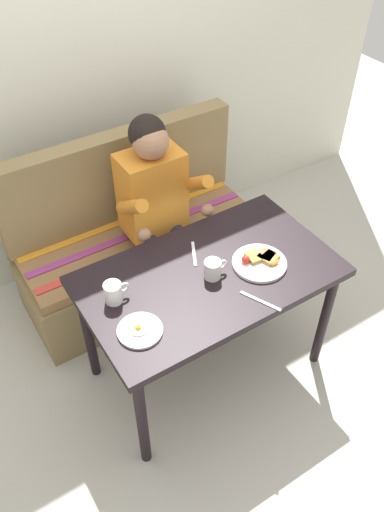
{
  "coord_description": "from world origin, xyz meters",
  "views": [
    {
      "loc": [
        -0.97,
        -1.39,
        2.42
      ],
      "look_at": [
        0.0,
        0.15,
        0.72
      ],
      "focal_mm": 36.19,
      "sensor_mm": 36.0,
      "label": 1
    }
  ],
  "objects_px": {
    "coffee_mug": "(114,292)",
    "fork": "(194,254)",
    "table": "(209,285)",
    "coffee_mug_second": "(213,269)",
    "couch": "(138,245)",
    "plate_breakfast": "(260,262)",
    "plate_eggs": "(140,330)",
    "person": "(158,202)",
    "knife": "(260,301)"
  },
  "relations": [
    {
      "from": "plate_eggs",
      "to": "knife",
      "type": "height_order",
      "value": "plate_eggs"
    },
    {
      "from": "coffee_mug_second",
      "to": "couch",
      "type": "bearing_deg",
      "value": 90.19
    },
    {
      "from": "plate_breakfast",
      "to": "knife",
      "type": "xyz_separation_m",
      "value": [
        -0.15,
        -0.19,
        -0.01
      ]
    },
    {
      "from": "person",
      "to": "coffee_mug",
      "type": "bearing_deg",
      "value": -135.13
    },
    {
      "from": "couch",
      "to": "plate_eggs",
      "type": "bearing_deg",
      "value": -115.88
    },
    {
      "from": "couch",
      "to": "plate_breakfast",
      "type": "xyz_separation_m",
      "value": [
        0.24,
        -0.84,
        0.41
      ]
    },
    {
      "from": "person",
      "to": "coffee_mug_second",
      "type": "xyz_separation_m",
      "value": [
        -0.06,
        -0.62,
        0.04
      ]
    },
    {
      "from": "table",
      "to": "coffee_mug",
      "type": "height_order",
      "value": "coffee_mug"
    },
    {
      "from": "knife",
      "to": "person",
      "type": "bearing_deg",
      "value": 67.22
    },
    {
      "from": "couch",
      "to": "plate_eggs",
      "type": "xyz_separation_m",
      "value": [
        -0.44,
        -0.9,
        0.41
      ]
    },
    {
      "from": "plate_breakfast",
      "to": "fork",
      "type": "relative_size",
      "value": 1.52
    },
    {
      "from": "fork",
      "to": "coffee_mug",
      "type": "bearing_deg",
      "value": -144.15
    },
    {
      "from": "coffee_mug",
      "to": "fork",
      "type": "distance_m",
      "value": 0.46
    },
    {
      "from": "fork",
      "to": "knife",
      "type": "bearing_deg",
      "value": -51.06
    },
    {
      "from": "plate_eggs",
      "to": "plate_breakfast",
      "type": "bearing_deg",
      "value": 4.82
    },
    {
      "from": "person",
      "to": "plate_breakfast",
      "type": "xyz_separation_m",
      "value": [
        0.17,
        -0.67,
        0.0
      ]
    },
    {
      "from": "coffee_mug",
      "to": "plate_breakfast",
      "type": "bearing_deg",
      "value": -13.02
    },
    {
      "from": "person",
      "to": "plate_breakfast",
      "type": "height_order",
      "value": "person"
    },
    {
      "from": "coffee_mug_second",
      "to": "plate_breakfast",
      "type": "bearing_deg",
      "value": -12.02
    },
    {
      "from": "coffee_mug",
      "to": "plate_eggs",
      "type": "bearing_deg",
      "value": -87.15
    },
    {
      "from": "table",
      "to": "fork",
      "type": "bearing_deg",
      "value": 86.18
    },
    {
      "from": "couch",
      "to": "knife",
      "type": "distance_m",
      "value": 1.11
    },
    {
      "from": "plate_eggs",
      "to": "coffee_mug_second",
      "type": "relative_size",
      "value": 1.62
    },
    {
      "from": "table",
      "to": "person",
      "type": "height_order",
      "value": "person"
    },
    {
      "from": "couch",
      "to": "coffee_mug",
      "type": "xyz_separation_m",
      "value": [
        -0.45,
        -0.68,
        0.45
      ]
    },
    {
      "from": "person",
      "to": "coffee_mug_second",
      "type": "distance_m",
      "value": 0.62
    },
    {
      "from": "person",
      "to": "coffee_mug_second",
      "type": "height_order",
      "value": "person"
    },
    {
      "from": "coffee_mug_second",
      "to": "table",
      "type": "bearing_deg",
      "value": 95.9
    },
    {
      "from": "couch",
      "to": "person",
      "type": "distance_m",
      "value": 0.45
    },
    {
      "from": "table",
      "to": "plate_eggs",
      "type": "xyz_separation_m",
      "value": [
        -0.44,
        -0.13,
        0.09
      ]
    },
    {
      "from": "coffee_mug",
      "to": "fork",
      "type": "xyz_separation_m",
      "value": [
        0.46,
        0.07,
        -0.05
      ]
    },
    {
      "from": "plate_breakfast",
      "to": "knife",
      "type": "relative_size",
      "value": 1.29
    },
    {
      "from": "table",
      "to": "fork",
      "type": "xyz_separation_m",
      "value": [
        0.01,
        0.15,
        0.08
      ]
    },
    {
      "from": "table",
      "to": "person",
      "type": "distance_m",
      "value": 0.6
    },
    {
      "from": "coffee_mug",
      "to": "coffee_mug_second",
      "type": "height_order",
      "value": "coffee_mug"
    },
    {
      "from": "plate_breakfast",
      "to": "plate_eggs",
      "type": "relative_size",
      "value": 1.35
    },
    {
      "from": "coffee_mug",
      "to": "knife",
      "type": "relative_size",
      "value": 0.59
    },
    {
      "from": "couch",
      "to": "person",
      "type": "bearing_deg",
      "value": -69.95
    },
    {
      "from": "table",
      "to": "coffee_mug_second",
      "type": "relative_size",
      "value": 10.17
    },
    {
      "from": "table",
      "to": "coffee_mug_second",
      "type": "xyz_separation_m",
      "value": [
        0.0,
        -0.03,
        0.13
      ]
    },
    {
      "from": "table",
      "to": "plate_breakfast",
      "type": "bearing_deg",
      "value": -17.7
    },
    {
      "from": "couch",
      "to": "coffee_mug_second",
      "type": "height_order",
      "value": "couch"
    },
    {
      "from": "plate_eggs",
      "to": "table",
      "type": "bearing_deg",
      "value": 16.97
    },
    {
      "from": "coffee_mug_second",
      "to": "fork",
      "type": "relative_size",
      "value": 0.69
    },
    {
      "from": "table",
      "to": "plate_eggs",
      "type": "height_order",
      "value": "plate_eggs"
    },
    {
      "from": "plate_breakfast",
      "to": "knife",
      "type": "height_order",
      "value": "plate_breakfast"
    },
    {
      "from": "couch",
      "to": "fork",
      "type": "bearing_deg",
      "value": -89.09
    },
    {
      "from": "plate_breakfast",
      "to": "person",
      "type": "bearing_deg",
      "value": 104.69
    },
    {
      "from": "plate_breakfast",
      "to": "coffee_mug_second",
      "type": "distance_m",
      "value": 0.24
    },
    {
      "from": "plate_eggs",
      "to": "coffee_mug",
      "type": "distance_m",
      "value": 0.22
    }
  ]
}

